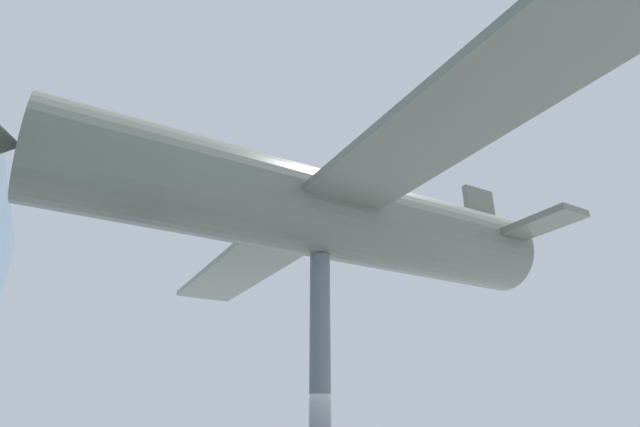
{
  "coord_description": "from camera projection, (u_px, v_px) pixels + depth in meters",
  "views": [
    {
      "loc": [
        -9.8,
        5.09,
        1.81
      ],
      "look_at": [
        0.0,
        0.0,
        6.62
      ],
      "focal_mm": 28.0,
      "sensor_mm": 36.0,
      "label": 1
    }
  ],
  "objects": [
    {
      "name": "suspended_airplane",
      "position": [
        309.0,
        211.0,
        11.91
      ],
      "size": [
        18.73,
        14.3,
        3.07
      ],
      "rotation": [
        0.0,
        0.0,
        0.03
      ],
      "color": "slate",
      "rests_on": "support_pylon_central"
    },
    {
      "name": "support_pylon_central",
      "position": [
        320.0,
        380.0,
        10.51
      ],
      "size": [
        0.46,
        0.46,
        5.55
      ],
      "color": "slate",
      "rests_on": "ground_plane"
    }
  ]
}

